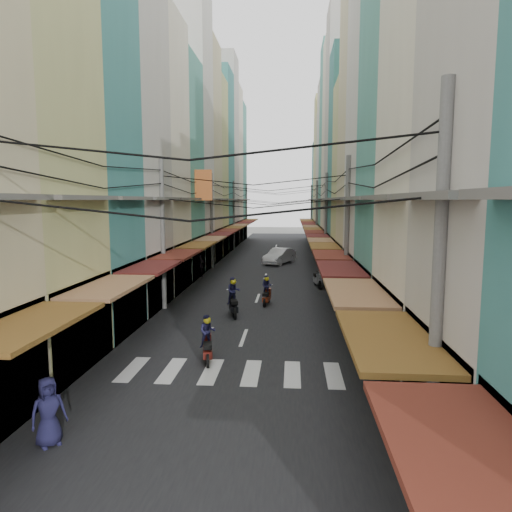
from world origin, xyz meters
The scene contains 15 objects.
ground centered at (0.00, 0.00, 0.00)m, with size 160.00×160.00×0.00m, color slate.
road centered at (0.00, 20.00, 0.01)m, with size 10.00×80.00×0.02m, color black.
sidewalk_left centered at (-6.50, 20.00, 0.03)m, with size 3.00×80.00×0.06m, color slate.
sidewalk_right centered at (6.50, 20.00, 0.03)m, with size 3.00×80.00×0.06m, color slate.
crosswalk centered at (0.00, -6.00, 0.03)m, with size 7.55×2.40×0.01m.
building_row_left centered at (-7.92, 16.56, 9.78)m, with size 7.80×67.67×23.70m.
building_row_right centered at (7.92, 16.45, 9.41)m, with size 7.80×68.98×22.59m.
utility_poles centered at (0.00, 15.01, 6.59)m, with size 10.20×66.13×8.20m.
white_car centered at (0.88, 21.22, 0.00)m, with size 5.14×2.01×1.81m, color silver.
bicycle centered at (5.61, 1.00, 0.00)m, with size 0.59×1.58×1.09m, color black.
moving_scooters centered at (0.18, 2.01, 0.56)m, with size 5.25×16.78×1.99m.
parked_scooters centered at (4.22, -4.72, 0.47)m, with size 12.99×12.47×1.00m.
pedestrians centered at (-4.23, 1.16, 1.04)m, with size 12.72×25.29×2.17m.
market_umbrella centered at (6.04, -8.35, 2.25)m, with size 2.42×2.42×2.55m.
traffic_sign centered at (5.25, -4.73, 2.36)m, with size 0.10×0.70×3.19m.
Camera 1 is at (2.05, -21.00, 5.92)m, focal length 32.00 mm.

